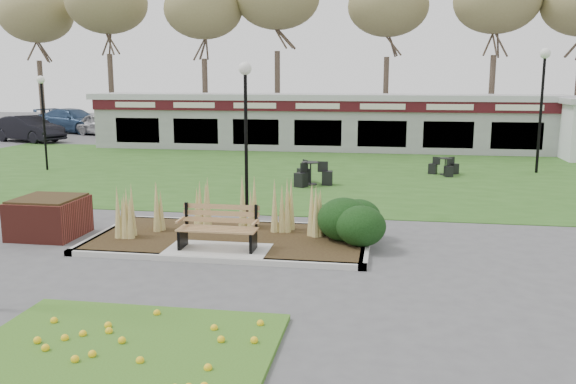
% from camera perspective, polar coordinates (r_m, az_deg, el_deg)
% --- Properties ---
extents(ground, '(100.00, 100.00, 0.00)m').
position_cam_1_polar(ground, '(13.08, -6.75, -6.03)').
color(ground, '#515154').
rests_on(ground, ground).
extents(lawn, '(34.00, 16.00, 0.02)m').
position_cam_1_polar(lawn, '(24.57, 1.01, 1.92)').
color(lawn, '#2C561B').
rests_on(lawn, ground).
extents(flower_bed, '(4.20, 3.00, 0.16)m').
position_cam_1_polar(flower_bed, '(9.00, -15.12, -13.76)').
color(flower_bed, '#3E681D').
rests_on(flower_bed, ground).
extents(planting_bed, '(6.75, 3.40, 1.27)m').
position_cam_1_polar(planting_bed, '(13.98, -0.21, -3.31)').
color(planting_bed, black).
rests_on(planting_bed, ground).
extents(park_bench, '(1.70, 0.66, 0.93)m').
position_cam_1_polar(park_bench, '(13.15, -6.50, -3.27)').
color(park_bench, '#9D6747').
rests_on(park_bench, ground).
extents(brick_planter, '(1.50, 1.50, 0.95)m').
position_cam_1_polar(brick_planter, '(15.60, -21.47, -2.17)').
color(brick_planter, maroon).
rests_on(brick_planter, ground).
extents(food_pavilion, '(24.60, 3.40, 2.90)m').
position_cam_1_polar(food_pavilion, '(32.26, 3.11, 6.61)').
color(food_pavilion, gray).
rests_on(food_pavilion, ground).
extents(tree_backdrop, '(47.24, 5.24, 10.36)m').
position_cam_1_polar(tree_backdrop, '(40.44, 4.53, 17.18)').
color(tree_backdrop, '#47382B').
rests_on(tree_backdrop, ground).
extents(lamp_post_mid_right, '(0.34, 0.34, 4.15)m').
position_cam_1_polar(lamp_post_mid_right, '(16.31, -3.99, 8.11)').
color(lamp_post_mid_right, black).
rests_on(lamp_post_mid_right, ground).
extents(lamp_post_far_right, '(0.40, 0.40, 4.86)m').
position_cam_1_polar(lamp_post_far_right, '(25.92, 22.75, 9.41)').
color(lamp_post_far_right, black).
rests_on(lamp_post_far_right, ground).
extents(lamp_post_far_left, '(0.32, 0.32, 3.82)m').
position_cam_1_polar(lamp_post_far_left, '(26.62, -22.00, 7.83)').
color(lamp_post_far_left, black).
rests_on(lamp_post_far_left, ground).
extents(bistro_set_b, '(1.36, 1.52, 0.81)m').
position_cam_1_polar(bistro_set_b, '(21.49, 2.12, 1.41)').
color(bistro_set_b, black).
rests_on(bistro_set_b, ground).
extents(bistro_set_c, '(1.21, 1.17, 0.66)m').
position_cam_1_polar(bistro_set_c, '(24.46, 14.47, 2.09)').
color(bistro_set_c, black).
rests_on(bistro_set_c, ground).
extents(car_silver, '(4.54, 3.15, 1.44)m').
position_cam_1_polar(car_silver, '(42.04, -16.88, 6.07)').
color(car_silver, '#A6A6AB').
rests_on(car_silver, ground).
extents(car_black, '(4.96, 3.09, 1.54)m').
position_cam_1_polar(car_black, '(39.27, -23.13, 5.47)').
color(car_black, black).
rests_on(car_black, ground).
extents(car_blue, '(6.12, 4.04, 1.65)m').
position_cam_1_polar(car_blue, '(44.61, -19.42, 6.30)').
color(car_blue, navy).
rests_on(car_blue, ground).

